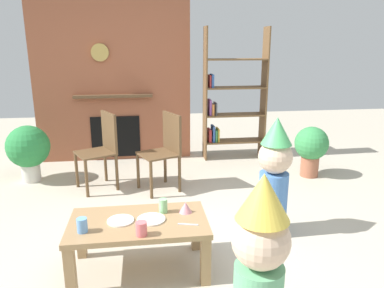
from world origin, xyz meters
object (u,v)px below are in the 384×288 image
(child_in_pink, at_px, (274,174))
(potted_plant_short, at_px, (28,148))
(potted_plant_tall, at_px, (311,147))
(paper_plate_front, at_px, (121,221))
(birthday_cake_slice, at_px, (186,207))
(paper_plate_rear, at_px, (151,219))
(paper_cup_near_right, at_px, (163,206))
(dining_chair_middle, at_px, (165,147))
(bookshelf, at_px, (230,101))
(paper_cup_near_left, at_px, (82,225))
(paper_cup_center, at_px, (141,229))
(child_with_cone_hat, at_px, (259,267))
(dining_chair_left, at_px, (102,146))
(coffee_table, at_px, (139,229))

(child_in_pink, relative_size, potted_plant_short, 1.52)
(child_in_pink, bearing_deg, potted_plant_tall, -145.53)
(paper_plate_front, relative_size, birthday_cake_slice, 1.96)
(paper_plate_rear, bearing_deg, potted_plant_short, 124.75)
(paper_cup_near_right, height_order, dining_chair_middle, dining_chair_middle)
(paper_plate_rear, bearing_deg, paper_plate_front, 177.37)
(bookshelf, relative_size, dining_chair_middle, 2.11)
(paper_cup_near_left, relative_size, paper_cup_near_right, 0.93)
(paper_cup_near_right, bearing_deg, paper_cup_center, -116.75)
(paper_cup_near_right, relative_size, paper_plate_front, 0.56)
(child_with_cone_hat, bearing_deg, paper_cup_near_right, -11.48)
(birthday_cake_slice, distance_m, child_in_pink, 0.89)
(paper_plate_rear, distance_m, dining_chair_left, 1.83)
(birthday_cake_slice, xyz_separation_m, dining_chair_middle, (-0.06, 1.51, 0.06))
(dining_chair_middle, bearing_deg, paper_plate_front, 51.11)
(paper_cup_center, distance_m, dining_chair_middle, 1.84)
(paper_plate_front, xyz_separation_m, birthday_cake_slice, (0.49, 0.08, 0.04))
(birthday_cake_slice, bearing_deg, dining_chair_left, 115.29)
(dining_chair_left, bearing_deg, child_with_cone_hat, 85.13)
(paper_plate_front, height_order, child_in_pink, child_in_pink)
(paper_plate_rear, height_order, dining_chair_middle, dining_chair_middle)
(paper_plate_front, bearing_deg, paper_plate_rear, -2.63)
(coffee_table, xyz_separation_m, paper_cup_center, (0.02, -0.22, 0.12))
(bookshelf, xyz_separation_m, dining_chair_left, (-1.76, -0.97, -0.34))
(coffee_table, xyz_separation_m, potted_plant_short, (-1.35, 2.08, 0.08))
(paper_cup_near_left, distance_m, potted_plant_tall, 3.19)
(coffee_table, bearing_deg, paper_cup_near_left, -163.09)
(paper_plate_rear, bearing_deg, paper_cup_near_left, -166.60)
(paper_plate_rear, relative_size, potted_plant_short, 0.30)
(birthday_cake_slice, height_order, child_in_pink, child_in_pink)
(paper_cup_near_left, bearing_deg, potted_plant_tall, 36.42)
(coffee_table, distance_m, birthday_cake_slice, 0.39)
(bookshelf, distance_m, paper_cup_near_left, 3.34)
(paper_plate_front, height_order, birthday_cake_slice, birthday_cake_slice)
(paper_cup_near_left, distance_m, child_in_pink, 1.66)
(child_with_cone_hat, height_order, dining_chair_middle, child_with_cone_hat)
(potted_plant_short, bearing_deg, coffee_table, -57.00)
(birthday_cake_slice, bearing_deg, paper_plate_front, -170.30)
(birthday_cake_slice, height_order, dining_chair_left, dining_chair_left)
(paper_cup_center, distance_m, birthday_cake_slice, 0.46)
(bookshelf, relative_size, child_in_pink, 1.77)
(coffee_table, relative_size, paper_cup_near_left, 9.95)
(paper_cup_near_right, relative_size, potted_plant_tall, 0.17)
(bookshelf, xyz_separation_m, paper_cup_near_left, (-1.72, -2.84, -0.39))
(paper_cup_center, bearing_deg, coffee_table, 95.95)
(birthday_cake_slice, relative_size, dining_chair_left, 0.11)
(paper_cup_near_right, xyz_separation_m, paper_plate_rear, (-0.10, -0.12, -0.05))
(dining_chair_middle, bearing_deg, paper_cup_near_right, 61.99)
(coffee_table, distance_m, dining_chair_middle, 1.64)
(paper_plate_rear, bearing_deg, dining_chair_middle, 82.55)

